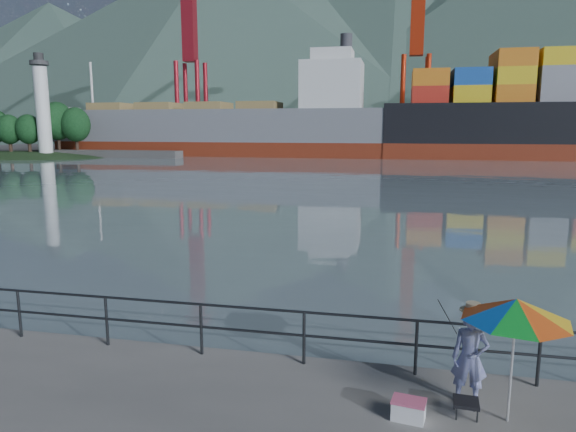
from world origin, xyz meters
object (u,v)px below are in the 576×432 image
object	(u,v)px
fisherman	(470,358)
beach_umbrella	(516,310)
cooler_bag	(409,411)
bulk_carrier	(235,128)

from	to	relation	value
fisherman	beach_umbrella	size ratio (longest dim) A/B	0.80
beach_umbrella	cooler_bag	xyz separation A→B (m)	(-1.45, -0.26, -1.60)
fisherman	bulk_carrier	distance (m)	76.99
cooler_bag	bulk_carrier	distance (m)	77.32
beach_umbrella	cooler_bag	bearing A→B (deg)	-169.82
cooler_bag	beach_umbrella	bearing A→B (deg)	19.52
beach_umbrella	cooler_bag	distance (m)	2.17
bulk_carrier	fisherman	bearing A→B (deg)	-69.49
beach_umbrella	bulk_carrier	size ratio (longest dim) A/B	0.03
fisherman	bulk_carrier	size ratio (longest dim) A/B	0.03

